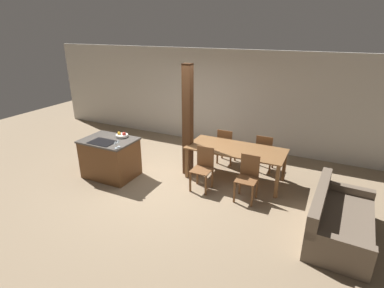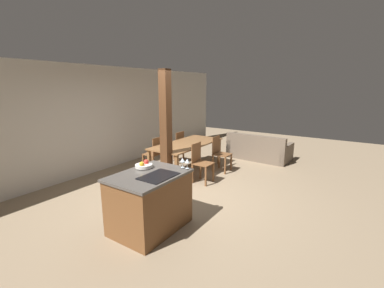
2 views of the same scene
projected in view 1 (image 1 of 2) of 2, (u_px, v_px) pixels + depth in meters
The scene contains 13 objects.
ground_plane at pixel (164, 182), 6.70m from camera, with size 16.00×16.00×0.00m, color #847056.
wall_back at pixel (213, 98), 8.57m from camera, with size 11.20×0.08×2.70m.
kitchen_island at pixel (110, 158), 6.84m from camera, with size 1.17×0.87×0.91m.
fruit_bowl at pixel (122, 135), 6.81m from camera, with size 0.28×0.28×0.12m.
wine_glass_near at pixel (115, 143), 6.12m from camera, with size 0.08×0.08×0.16m.
wine_glass_middle at pixel (118, 141), 6.20m from camera, with size 0.08×0.08×0.16m.
dining_table at pixel (236, 152), 6.61m from camera, with size 2.14×0.95×0.75m.
dining_chair_near_left at pixel (203, 168), 6.29m from camera, with size 0.40×0.40×0.91m.
dining_chair_near_right at pixel (248, 177), 5.89m from camera, with size 0.40×0.40×0.91m.
dining_chair_far_left at pixel (226, 145), 7.46m from camera, with size 0.40×0.40×0.91m.
dining_chair_far_right at pixel (264, 152), 7.07m from camera, with size 0.40×0.40×0.91m.
couch at pixel (338, 222), 4.90m from camera, with size 1.00×1.85×0.78m.
timber_post at pixel (188, 122), 6.67m from camera, with size 0.19×0.19×2.54m.
Camera 1 is at (3.16, -5.05, 3.24)m, focal length 28.00 mm.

